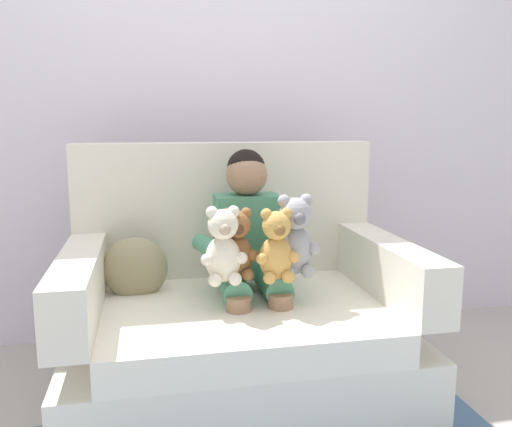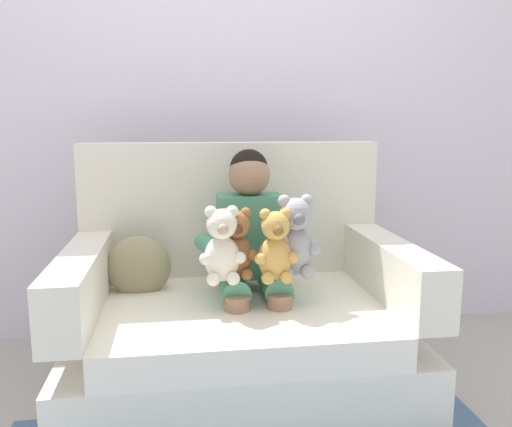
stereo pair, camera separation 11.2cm
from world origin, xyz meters
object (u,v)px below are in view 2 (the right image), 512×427
at_px(plush_cream, 222,247).
at_px(plush_grey, 295,238).
at_px(armchair, 239,319).
at_px(plush_honey, 275,247).
at_px(plush_brown, 236,245).
at_px(seated_child, 252,242).
at_px(throw_pillow, 139,267).

distance_m(plush_cream, plush_grey, 0.28).
distance_m(armchair, plush_honey, 0.40).
distance_m(plush_grey, plush_brown, 0.22).
bearing_deg(plush_honey, plush_brown, 151.53).
bearing_deg(plush_grey, armchair, 160.43).
relative_size(armchair, seated_child, 1.61).
xyz_separation_m(plush_cream, plush_grey, (0.28, 0.04, 0.01)).
xyz_separation_m(seated_child, plush_brown, (-0.08, -0.14, 0.02)).
bearing_deg(plush_brown, plush_honey, -11.85).
bearing_deg(throw_pillow, plush_brown, -31.94).
bearing_deg(throw_pillow, plush_grey, -22.11).
bearing_deg(plush_honey, armchair, 117.84).
bearing_deg(armchair, plush_cream, -116.00).
xyz_separation_m(armchair, throw_pillow, (-0.40, 0.12, 0.20)).
relative_size(plush_honey, plush_brown, 1.02).
relative_size(plush_cream, plush_grey, 0.91).
height_order(seated_child, plush_cream, seated_child).
xyz_separation_m(plush_cream, throw_pillow, (-0.32, 0.28, -0.14)).
xyz_separation_m(seated_child, throw_pillow, (-0.45, 0.10, -0.11)).
distance_m(plush_honey, plush_grey, 0.10).
bearing_deg(plush_cream, plush_grey, 12.97).
distance_m(armchair, plush_cream, 0.39).
bearing_deg(plush_grey, plush_cream, -159.34).
distance_m(armchair, throw_pillow, 0.46).
distance_m(plush_cream, plush_brown, 0.07).
bearing_deg(armchair, throw_pillow, 163.54).
relative_size(plush_brown, throw_pillow, 1.03).
xyz_separation_m(plush_honey, plush_cream, (-0.19, 0.01, 0.01)).
distance_m(armchair, plush_brown, 0.36).
distance_m(seated_child, plush_cream, 0.23).
bearing_deg(throw_pillow, plush_cream, -41.40).
relative_size(plush_grey, plush_brown, 1.17).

